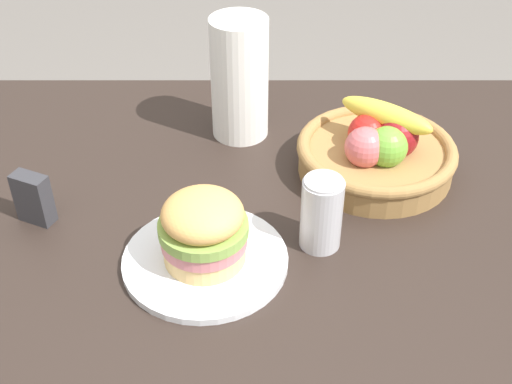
{
  "coord_description": "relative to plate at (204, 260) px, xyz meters",
  "views": [
    {
      "loc": [
        -0.06,
        -0.92,
        1.48
      ],
      "look_at": [
        -0.05,
        -0.04,
        0.81
      ],
      "focal_mm": 47.47,
      "sensor_mm": 36.0,
      "label": 1
    }
  ],
  "objects": [
    {
      "name": "dining_table",
      "position": [
        0.14,
        0.15,
        -0.11
      ],
      "size": [
        1.4,
        0.9,
        0.75
      ],
      "color": "#2D231E",
      "rests_on": "ground_plane"
    },
    {
      "name": "soda_can",
      "position": [
        0.18,
        0.05,
        0.06
      ],
      "size": [
        0.07,
        0.07,
        0.13
      ],
      "color": "silver",
      "rests_on": "dining_table"
    },
    {
      "name": "sandwich",
      "position": [
        0.0,
        0.0,
        0.06
      ],
      "size": [
        0.14,
        0.14,
        0.12
      ],
      "color": "#E5BC75",
      "rests_on": "plate"
    },
    {
      "name": "napkin_holder",
      "position": [
        -0.29,
        0.11,
        0.04
      ],
      "size": [
        0.07,
        0.05,
        0.09
      ],
      "primitive_type": "cube",
      "rotation": [
        0.0,
        0.0,
        -0.42
      ],
      "color": "#333338",
      "rests_on": "dining_table"
    },
    {
      "name": "paper_towel_roll",
      "position": [
        0.05,
        0.38,
        0.11
      ],
      "size": [
        0.11,
        0.11,
        0.24
      ],
      "primitive_type": "cylinder",
      "color": "white",
      "rests_on": "dining_table"
    },
    {
      "name": "fruit_basket",
      "position": [
        0.3,
        0.25,
        0.04
      ],
      "size": [
        0.29,
        0.29,
        0.14
      ],
      "color": "#9E7542",
      "rests_on": "dining_table"
    },
    {
      "name": "plate",
      "position": [
        0.0,
        0.0,
        0.0
      ],
      "size": [
        0.26,
        0.26,
        0.01
      ],
      "primitive_type": "cylinder",
      "color": "white",
      "rests_on": "dining_table"
    }
  ]
}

